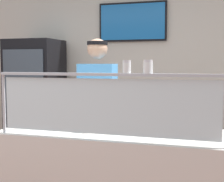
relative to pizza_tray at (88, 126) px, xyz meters
name	(u,v)px	position (x,y,z in m)	size (l,w,h in m)	color
shop_rear_unit	(155,73)	(0.26, 2.02, 0.40)	(6.29, 0.13, 2.70)	beige
sneeze_guard	(104,98)	(0.26, -0.35, 0.29)	(1.71, 0.06, 0.49)	#B2B5BC
pizza_tray	(88,126)	(0.00, 0.00, 0.00)	(0.40, 0.40, 0.04)	#9EA0A8
pizza_server	(82,124)	(-0.05, -0.02, 0.02)	(0.07, 0.28, 0.01)	#ADAFB7
parmesan_shaker	(127,68)	(0.43, -0.35, 0.51)	(0.06, 0.06, 0.09)	white
pepper_flake_shaker	(148,67)	(0.58, -0.35, 0.51)	(0.07, 0.07, 0.10)	white
worker_figure	(98,111)	(-0.12, 0.61, 0.04)	(0.41, 0.50, 1.76)	#23232D
drink_fridge	(36,104)	(-1.41, 1.58, -0.05)	(0.71, 0.64, 1.84)	black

